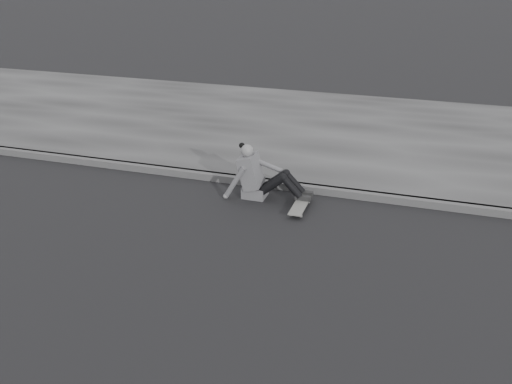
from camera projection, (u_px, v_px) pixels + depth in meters
The scene contains 5 objects.
ground at pixel (221, 266), 7.17m from camera, with size 80.00×80.00×0.00m, color black.
curb at pixel (276, 184), 9.39m from camera, with size 24.00×0.16×0.12m, color #4D4D4D.
sidewalk at pixel (315, 130), 12.02m from camera, with size 24.00×6.00×0.12m, color #3C3C3C.
skateboard at pixel (300, 205), 8.63m from camera, with size 0.20×0.78×0.09m.
seated_woman at pixel (259, 176), 8.93m from camera, with size 1.38×0.46×0.88m.
Camera 1 is at (2.28, -5.75, 3.78)m, focal length 40.00 mm.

